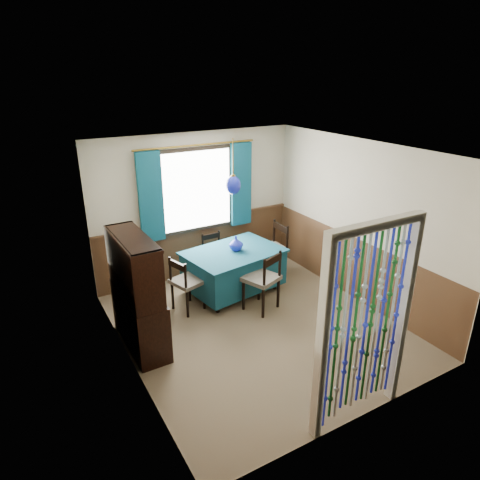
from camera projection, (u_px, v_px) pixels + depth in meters
floor at (258, 326)px, 6.13m from camera, size 4.00×4.00×0.00m
ceiling at (261, 151)px, 5.20m from camera, size 4.00×4.00×0.00m
wall_back at (196, 207)px, 7.27m from camera, size 3.60×0.00×3.60m
wall_front at (372, 315)px, 4.05m from camera, size 3.60×0.00×3.60m
wall_left at (125, 276)px, 4.83m from camera, size 0.00×4.00×4.00m
wall_right at (359, 223)px, 6.50m from camera, size 0.00×4.00×4.00m
wainscot_back at (198, 247)px, 7.54m from camera, size 3.60×0.00×3.60m
wainscot_front at (362, 378)px, 4.34m from camera, size 3.60×0.00×3.60m
wainscot_left at (132, 332)px, 5.11m from camera, size 0.00×4.00×4.00m
wainscot_right at (353, 268)px, 6.77m from camera, size 0.00×4.00×4.00m
window at (197, 190)px, 7.12m from camera, size 1.32×0.12×1.42m
doorway at (365, 330)px, 4.18m from camera, size 1.16×0.12×2.18m
dining_table at (234, 268)px, 6.94m from camera, size 1.64×1.26×0.72m
chair_near at (263, 279)px, 6.38m from camera, size 0.60×0.59×0.95m
chair_far at (215, 255)px, 7.41m from camera, size 0.41×0.39×0.81m
chair_left at (186, 282)px, 6.38m from camera, size 0.52×0.53×0.87m
chair_right at (272, 249)px, 7.45m from camera, size 0.46×0.48×0.97m
sideboard at (138, 308)px, 5.52m from camera, size 0.43×1.18×1.54m
pendant_lamp at (233, 185)px, 6.42m from camera, size 0.23×0.23×0.84m
vase_table at (236, 244)px, 6.82m from camera, size 0.24×0.24×0.21m
bowl_shelf at (146, 279)px, 5.13m from camera, size 0.25×0.25×0.05m
vase_sideboard at (133, 275)px, 5.69m from camera, size 0.21×0.21×0.21m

